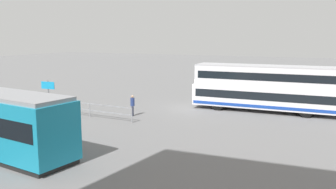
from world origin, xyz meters
The scene contains 5 objects.
ground_plane centered at (0.00, 0.00, 0.00)m, with size 160.00×160.00×0.00m, color slate.
double_decker_bus centered at (-5.70, -1.10, 1.93)m, with size 11.73×2.67×3.76m.
pedestrian_near_railing centered at (3.30, 4.81, 0.92)m, with size 0.42×0.42×1.61m.
pedestrian_railing centered at (6.00, 6.59, 0.74)m, with size 7.69×0.60×1.08m.
info_sign centered at (10.62, 5.88, 1.76)m, with size 1.29×0.14×2.50m.
Camera 1 is at (-10.51, 28.76, 6.13)m, focal length 38.95 mm.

